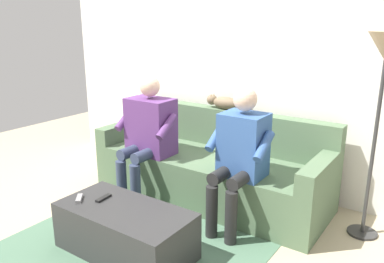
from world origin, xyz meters
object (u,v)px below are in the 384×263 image
(remote_black, at_px, (103,198))
(cat_on_backrest, at_px, (224,102))
(remote_gray, at_px, (79,198))
(coffee_table, at_px, (125,231))
(person_right_seated, at_px, (148,130))
(person_left_seated, at_px, (240,151))
(couch, at_px, (212,169))

(remote_black, bearing_deg, cat_on_backrest, -12.30)
(cat_on_backrest, distance_m, remote_gray, 1.76)
(cat_on_backrest, bearing_deg, remote_gray, 78.45)
(cat_on_backrest, height_order, remote_gray, cat_on_backrest)
(coffee_table, relative_size, person_right_seated, 0.86)
(coffee_table, bearing_deg, remote_gray, 13.85)
(person_left_seated, distance_m, cat_on_backrest, 0.91)
(cat_on_backrest, bearing_deg, person_left_seated, 129.63)
(person_right_seated, bearing_deg, cat_on_backrest, -123.82)
(coffee_table, xyz_separation_m, person_right_seated, (0.51, -0.87, 0.51))
(coffee_table, bearing_deg, cat_on_backrest, -87.93)
(person_left_seated, xyz_separation_m, cat_on_backrest, (0.56, -0.68, 0.23))
(coffee_table, distance_m, person_right_seated, 1.13)
(coffee_table, bearing_deg, person_right_seated, -59.65)
(couch, bearing_deg, remote_gray, 73.68)
(couch, bearing_deg, coffee_table, 90.00)
(cat_on_backrest, bearing_deg, remote_black, 82.93)
(remote_gray, bearing_deg, coffee_table, -118.33)
(coffee_table, distance_m, remote_black, 0.31)
(person_right_seated, height_order, remote_gray, person_right_seated)
(coffee_table, xyz_separation_m, remote_gray, (0.39, 0.10, 0.20))
(person_left_seated, distance_m, remote_gray, 1.35)
(remote_black, bearing_deg, person_left_seated, -47.09)
(person_left_seated, bearing_deg, remote_black, 48.14)
(person_left_seated, height_order, cat_on_backrest, person_left_seated)
(person_right_seated, height_order, remote_black, person_right_seated)
(person_left_seated, bearing_deg, coffee_table, 59.48)
(remote_black, bearing_deg, coffee_table, -100.35)
(person_right_seated, bearing_deg, remote_black, 107.31)
(couch, height_order, person_right_seated, person_right_seated)
(coffee_table, distance_m, remote_gray, 0.45)
(couch, relative_size, person_left_seated, 1.92)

